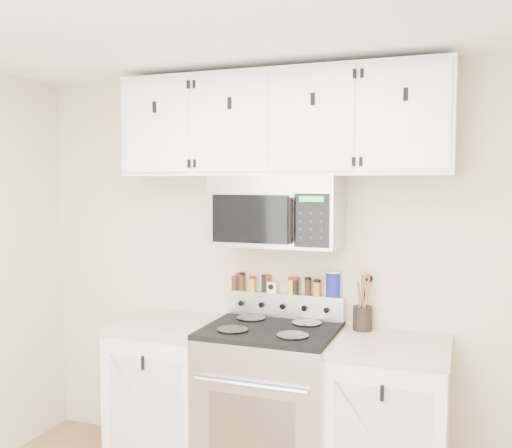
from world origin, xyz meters
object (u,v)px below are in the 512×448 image
at_px(microwave, 278,211).
at_px(utensil_crock, 363,316).
at_px(range, 271,404).
at_px(salt_canister, 333,284).

relative_size(microwave, utensil_crock, 2.26).
xyz_separation_m(range, utensil_crock, (0.50, 0.23, 0.52)).
distance_m(range, salt_canister, 0.81).
bearing_deg(utensil_crock, microwave, -168.07).
relative_size(range, utensil_crock, 3.28).
xyz_separation_m(microwave, salt_canister, (0.31, 0.16, -0.45)).
bearing_deg(microwave, salt_canister, 26.94).
xyz_separation_m(range, salt_canister, (0.31, 0.28, 0.69)).
bearing_deg(range, salt_canister, 42.64).
bearing_deg(salt_canister, range, -137.36).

